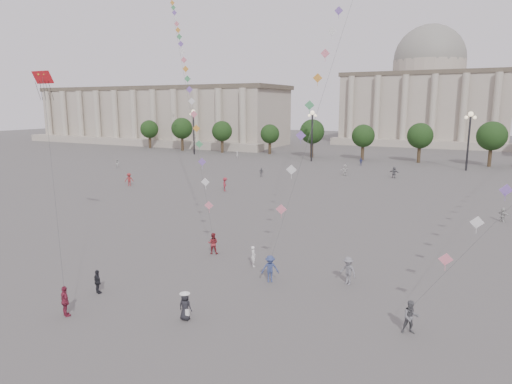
% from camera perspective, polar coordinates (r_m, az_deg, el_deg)
% --- Properties ---
extents(ground, '(360.00, 360.00, 0.00)m').
position_cam_1_polar(ground, '(30.47, -13.14, -12.47)').
color(ground, '#4E4B49').
rests_on(ground, ground).
extents(hall_west, '(84.00, 26.22, 17.20)m').
position_cam_1_polar(hall_west, '(148.22, -12.14, 9.33)').
color(hall_west, '#A79B8C').
rests_on(hall_west, ground).
extents(hall_central, '(48.30, 34.30, 35.50)m').
position_cam_1_polar(hall_central, '(151.49, 20.52, 11.12)').
color(hall_central, '#A79B8C').
rests_on(hall_central, ground).
extents(tree_row, '(137.12, 5.12, 8.00)m').
position_cam_1_polar(tree_row, '(101.04, 16.66, 6.76)').
color(tree_row, '#372A1B').
rests_on(tree_row, ground).
extents(lamp_post_far_west, '(2.00, 0.90, 10.65)m').
position_cam_1_polar(lamp_post_far_west, '(111.12, -7.81, 8.46)').
color(lamp_post_far_west, '#262628').
rests_on(lamp_post_far_west, ground).
extents(lamp_post_mid_west, '(2.00, 0.90, 10.65)m').
position_cam_1_polar(lamp_post_mid_west, '(97.17, 7.03, 8.14)').
color(lamp_post_mid_west, '#262628').
rests_on(lamp_post_mid_west, ground).
extents(lamp_post_mid_east, '(2.00, 0.90, 10.65)m').
position_cam_1_polar(lamp_post_mid_east, '(91.31, 25.12, 7.02)').
color(lamp_post_mid_east, '#262628').
rests_on(lamp_post_mid_east, ground).
extents(person_crowd_0, '(0.96, 0.57, 1.53)m').
position_cam_1_polar(person_crowd_0, '(92.56, 12.97, 3.71)').
color(person_crowd_0, navy).
rests_on(person_crowd_0, ground).
extents(person_crowd_1, '(1.01, 0.96, 1.65)m').
position_cam_1_polar(person_crowd_1, '(90.90, -16.92, 3.43)').
color(person_crowd_1, beige).
rests_on(person_crowd_1, ground).
extents(person_crowd_2, '(1.42, 1.35, 1.93)m').
position_cam_1_polar(person_crowd_2, '(70.09, -15.58, 1.51)').
color(person_crowd_2, maroon).
rests_on(person_crowd_2, ground).
extents(person_crowd_4, '(1.32, 1.82, 1.90)m').
position_cam_1_polar(person_crowd_4, '(78.88, 11.07, 2.71)').
color(person_crowd_4, silver).
rests_on(person_crowd_4, ground).
extents(person_crowd_6, '(1.41, 1.09, 1.92)m').
position_cam_1_polar(person_crowd_6, '(31.66, 11.43, -9.62)').
color(person_crowd_6, slate).
rests_on(person_crowd_6, ground).
extents(person_crowd_7, '(1.29, 1.26, 1.48)m').
position_cam_1_polar(person_crowd_7, '(53.57, 28.49, -2.50)').
color(person_crowd_7, beige).
rests_on(person_crowd_7, ground).
extents(person_crowd_10, '(0.68, 0.70, 1.62)m').
position_cam_1_polar(person_crowd_10, '(102.98, -2.36, 4.71)').
color(person_crowd_10, silver).
rests_on(person_crowd_10, ground).
extents(person_crowd_12, '(1.84, 0.97, 1.89)m').
position_cam_1_polar(person_crowd_12, '(78.10, 16.88, 2.36)').
color(person_crowd_12, slate).
rests_on(person_crowd_12, ground).
extents(person_crowd_13, '(0.67, 0.68, 1.58)m').
position_cam_1_polar(person_crowd_13, '(34.35, -0.34, -8.04)').
color(person_crowd_13, white).
rests_on(person_crowd_13, ground).
extents(person_crowd_16, '(0.91, 0.49, 1.48)m').
position_cam_1_polar(person_crowd_16, '(76.41, 0.67, 2.49)').
color(person_crowd_16, slate).
rests_on(person_crowd_16, ground).
extents(person_crowd_17, '(1.17, 1.44, 1.94)m').
position_cam_1_polar(person_crowd_17, '(63.60, -3.89, 0.96)').
color(person_crowd_17, maroon).
rests_on(person_crowd_17, ground).
extents(tourist_0, '(1.15, 0.81, 1.81)m').
position_cam_1_polar(tourist_0, '(28.84, -22.75, -12.49)').
color(tourist_0, maroon).
rests_on(tourist_0, ground).
extents(tourist_1, '(0.99, 0.70, 1.57)m').
position_cam_1_polar(tourist_1, '(31.40, -19.19, -10.55)').
color(tourist_1, black).
rests_on(tourist_1, ground).
extents(kite_flyer_0, '(1.03, 0.93, 1.74)m').
position_cam_1_polar(kite_flyer_0, '(37.31, -5.40, -6.40)').
color(kite_flyer_0, maroon).
rests_on(kite_flyer_0, ground).
extents(kite_flyer_1, '(1.40, 1.22, 1.87)m').
position_cam_1_polar(kite_flyer_1, '(31.48, 1.78, -9.56)').
color(kite_flyer_1, navy).
rests_on(kite_flyer_1, ground).
extents(kite_flyer_2, '(1.09, 0.99, 1.82)m').
position_cam_1_polar(kite_flyer_2, '(26.23, 18.79, -14.59)').
color(kite_flyer_2, '#595A5E').
rests_on(kite_flyer_2, ground).
extents(hat_person, '(0.81, 0.60, 1.69)m').
position_cam_1_polar(hat_person, '(26.64, -8.85, -13.85)').
color(hat_person, black).
rests_on(hat_person, ground).
extents(dragon_kite, '(7.61, 5.38, 20.69)m').
position_cam_1_polar(dragon_kite, '(42.91, -24.99, 11.80)').
color(dragon_kite, red).
rests_on(dragon_kite, ground).
extents(kite_train_west, '(37.92, 43.81, 68.90)m').
position_cam_1_polar(kite_train_west, '(66.74, -9.62, 18.46)').
color(kite_train_west, '#3F3F3F').
rests_on(kite_train_west, ground).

